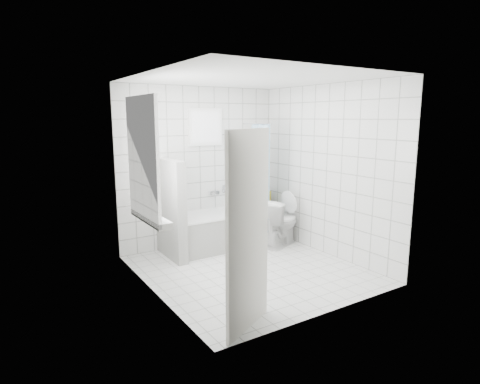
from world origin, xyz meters
TOP-DOWN VIEW (x-y plane):
  - ground at (0.00, 0.00)m, footprint 3.00×3.00m
  - ceiling at (0.00, 0.00)m, footprint 3.00×3.00m
  - wall_back at (0.00, 1.50)m, footprint 2.80×0.02m
  - wall_front at (0.00, -1.50)m, footprint 2.80×0.02m
  - wall_left at (-1.40, 0.00)m, footprint 0.02×3.00m
  - wall_right at (1.40, 0.00)m, footprint 0.02×3.00m
  - window_left at (-1.35, 0.30)m, footprint 0.01×0.90m
  - window_back at (0.10, 1.46)m, footprint 0.50×0.01m
  - window_sill at (-1.31, 0.30)m, footprint 0.18×1.02m
  - door at (-0.90, -1.29)m, footprint 0.72×0.41m
  - bathtub at (0.13, 1.12)m, footprint 1.57×0.77m
  - partition_wall at (-0.72, 1.07)m, footprint 0.15×0.85m
  - tiled_ledge at (1.24, 1.38)m, footprint 0.40×0.24m
  - toilet at (1.03, 0.65)m, footprint 0.88×0.69m
  - curtain_rod at (0.86, 1.10)m, footprint 0.02×0.80m
  - shower_curtain at (0.86, 0.97)m, footprint 0.14×0.48m
  - tub_faucet at (0.23, 1.46)m, footprint 0.18×0.06m
  - sill_bottles at (-1.30, 0.42)m, footprint 0.13×0.60m
  - ledge_bottles at (1.24, 1.35)m, footprint 0.18×0.17m

SIDE VIEW (x-z plane):
  - ground at x=0.00m, z-range 0.00..0.00m
  - tiled_ledge at x=1.24m, z-range 0.00..0.55m
  - bathtub at x=0.13m, z-range 0.00..0.58m
  - toilet at x=1.03m, z-range 0.00..0.79m
  - ledge_bottles at x=1.24m, z-range 0.54..0.80m
  - partition_wall at x=-0.72m, z-range 0.00..1.50m
  - tub_faucet at x=0.23m, z-range 0.82..0.88m
  - window_sill at x=-1.31m, z-range 0.82..0.90m
  - door at x=-0.90m, z-range 0.00..2.00m
  - sill_bottles at x=-1.30m, z-range 0.86..1.18m
  - shower_curtain at x=0.86m, z-range 0.21..1.99m
  - wall_back at x=0.00m, z-range 0.00..2.60m
  - wall_front at x=0.00m, z-range 0.00..2.60m
  - wall_left at x=-1.40m, z-range 0.00..2.60m
  - wall_right at x=1.40m, z-range 0.00..2.60m
  - window_left at x=-1.35m, z-range 0.90..2.30m
  - window_back at x=0.10m, z-range 1.70..2.20m
  - curtain_rod at x=0.86m, z-range 1.99..2.01m
  - ceiling at x=0.00m, z-range 2.60..2.60m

